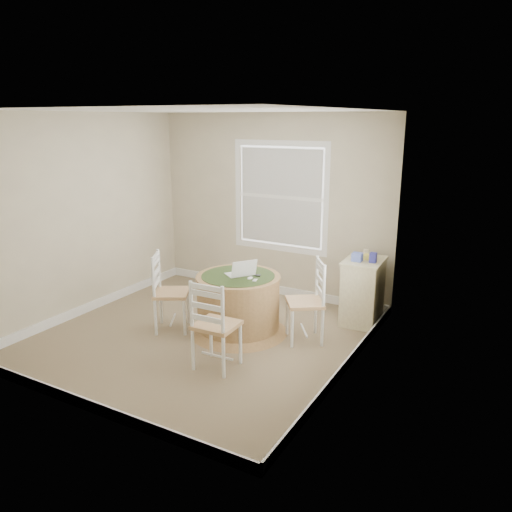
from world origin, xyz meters
The scene contains 14 objects.
room centered at (0.17, 0.16, 1.30)m, with size 3.64×3.64×2.64m.
round_table centered at (0.32, 0.33, 0.39)m, with size 1.19×1.19×0.72m.
chair_left centered at (-0.43, 0.01, 0.47)m, with size 0.42×0.40×0.95m, color white, non-canonical shape.
chair_near centered at (0.58, -0.54, 0.47)m, with size 0.42×0.40×0.95m, color white, non-canonical shape.
chair_right centered at (1.11, 0.50, 0.47)m, with size 0.42×0.40×0.95m, color white, non-canonical shape.
laptop centered at (0.34, 0.36, 0.75)m, with size 0.40×0.41×0.22m.
mouse centered at (0.50, 0.30, 0.73)m, with size 0.06×0.09×0.03m, color white.
phone centered at (0.59, 0.26, 0.72)m, with size 0.04×0.09×0.02m, color #B7BABF.
keys centered at (0.54, 0.43, 0.72)m, with size 0.06×0.05×0.03m, color black.
corner_chest centered at (1.53, 1.36, 0.42)m, with size 0.50×0.64×0.83m.
tissue_box centered at (1.46, 1.25, 0.88)m, with size 0.12×0.12×0.10m, color #5B6FD0.
box_yellow centered at (1.59, 1.39, 0.86)m, with size 0.15×0.10×0.06m, color #F1DE55.
box_blue centered at (1.67, 1.28, 0.89)m, with size 0.08×0.08×0.12m, color #34349C.
cup_cream centered at (1.50, 1.53, 0.87)m, with size 0.07×0.07×0.09m, color beige.
Camera 1 is at (3.25, -4.48, 2.52)m, focal length 35.00 mm.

